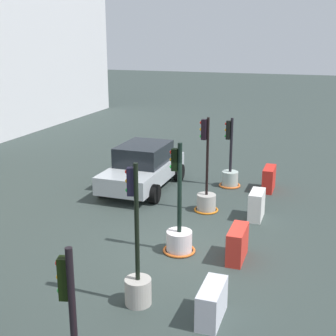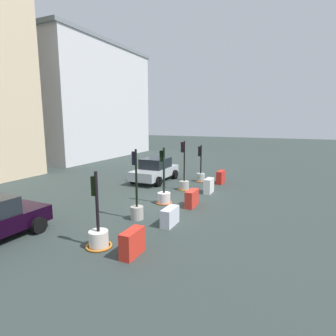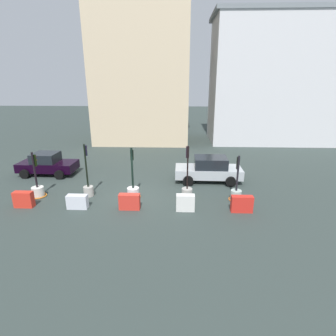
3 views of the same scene
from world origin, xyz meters
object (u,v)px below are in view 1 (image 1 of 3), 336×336
at_px(construction_barrier_3, 257,205).
at_px(construction_barrier_4, 269,179).
at_px(traffic_light_2, 179,235).
at_px(traffic_light_4, 230,175).
at_px(car_silver_hatchback, 143,167).
at_px(construction_barrier_2, 237,244).
at_px(construction_barrier_1, 212,303).
at_px(traffic_light_3, 206,196).
at_px(traffic_light_1, 137,278).

bearing_deg(construction_barrier_3, construction_barrier_4, -0.34).
xyz_separation_m(traffic_light_2, traffic_light_4, (5.99, -0.15, -0.02)).
xyz_separation_m(traffic_light_4, car_silver_hatchback, (-1.26, 3.08, 0.37)).
distance_m(construction_barrier_2, construction_barrier_3, 2.98).
distance_m(construction_barrier_3, car_silver_hatchback, 4.86).
height_order(traffic_light_2, construction_barrier_4, traffic_light_2).
distance_m(traffic_light_4, construction_barrier_1, 8.87).
relative_size(construction_barrier_1, construction_barrier_2, 0.98).
bearing_deg(construction_barrier_3, traffic_light_2, 152.11).
height_order(traffic_light_2, construction_barrier_1, traffic_light_2).
bearing_deg(car_silver_hatchback, construction_barrier_1, -148.99).
bearing_deg(construction_barrier_3, construction_barrier_1, 179.64).
height_order(construction_barrier_2, construction_barrier_3, construction_barrier_3).
height_order(traffic_light_4, construction_barrier_4, traffic_light_4).
bearing_deg(traffic_light_4, traffic_light_3, 175.65).
relative_size(traffic_light_1, construction_barrier_2, 2.85).
bearing_deg(car_silver_hatchback, traffic_light_1, -159.06).
relative_size(construction_barrier_4, car_silver_hatchback, 0.25).
xyz_separation_m(construction_barrier_3, car_silver_hatchback, (1.69, 4.54, 0.39)).
bearing_deg(construction_barrier_4, construction_barrier_1, 179.64).
bearing_deg(construction_barrier_3, traffic_light_4, 26.46).
xyz_separation_m(construction_barrier_1, construction_barrier_2, (2.82, 0.01, 0.05)).
height_order(traffic_light_1, car_silver_hatchback, traffic_light_1).
height_order(traffic_light_1, construction_barrier_1, traffic_light_1).
xyz_separation_m(traffic_light_3, car_silver_hatchback, (1.56, 2.86, 0.32)).
relative_size(construction_barrier_2, car_silver_hatchback, 0.25).
bearing_deg(construction_barrier_4, traffic_light_2, 164.79).
relative_size(traffic_light_3, traffic_light_4, 1.18).
bearing_deg(traffic_light_4, traffic_light_2, 178.59).
bearing_deg(construction_barrier_2, construction_barrier_4, -0.64).
bearing_deg(construction_barrier_4, traffic_light_4, 90.14).
distance_m(construction_barrier_4, car_silver_hatchback, 4.75).
height_order(construction_barrier_3, construction_barrier_4, construction_barrier_3).
height_order(traffic_light_1, construction_barrier_3, traffic_light_1).
relative_size(traffic_light_3, construction_barrier_3, 3.24).
height_order(construction_barrier_1, construction_barrier_3, construction_barrier_3).
relative_size(construction_barrier_3, car_silver_hatchback, 0.22).
distance_m(construction_barrier_3, construction_barrier_4, 2.95).
xyz_separation_m(traffic_light_2, construction_barrier_2, (0.07, -1.56, -0.06)).
relative_size(traffic_light_2, construction_barrier_4, 2.68).
distance_m(traffic_light_2, construction_barrier_2, 1.57).
bearing_deg(traffic_light_2, car_silver_hatchback, 31.73).
relative_size(traffic_light_3, construction_barrier_2, 2.82).
distance_m(traffic_light_3, construction_barrier_4, 3.29).
xyz_separation_m(traffic_light_3, construction_barrier_2, (-3.11, -1.63, -0.09)).
bearing_deg(construction_barrier_4, car_silver_hatchback, 105.45).
bearing_deg(traffic_light_3, construction_barrier_4, -31.05).
height_order(traffic_light_2, construction_barrier_3, traffic_light_2).
xyz_separation_m(construction_barrier_1, car_silver_hatchback, (7.50, 4.51, 0.46)).
xyz_separation_m(traffic_light_3, traffic_light_4, (2.82, -0.21, -0.05)).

